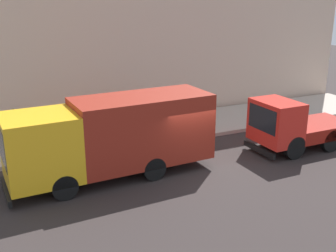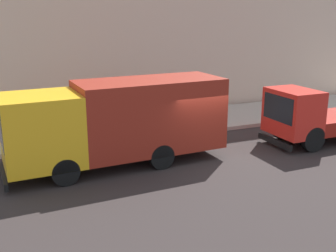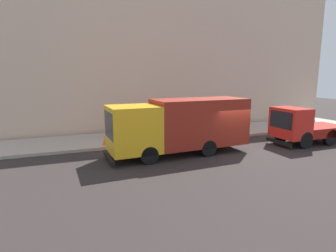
# 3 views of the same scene
# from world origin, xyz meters

# --- Properties ---
(ground) EXTENTS (80.00, 80.00, 0.00)m
(ground) POSITION_xyz_m (0.00, 0.00, 0.00)
(ground) COLOR #2F2726
(sidewalk) EXTENTS (4.28, 30.00, 0.18)m
(sidewalk) POSITION_xyz_m (5.14, 0.00, 0.09)
(sidewalk) COLOR #B2A295
(sidewalk) RESTS_ON ground
(building_facade) EXTENTS (0.50, 30.00, 11.76)m
(building_facade) POSITION_xyz_m (7.78, 0.00, 5.88)
(building_facade) COLOR beige
(building_facade) RESTS_ON ground
(large_utility_truck) EXTENTS (2.68, 8.09, 3.10)m
(large_utility_truck) POSITION_xyz_m (0.61, 3.06, 1.71)
(large_utility_truck) COLOR yellow
(large_utility_truck) RESTS_ON ground
(small_flatbed_truck) EXTENTS (2.22, 4.99, 2.41)m
(small_flatbed_truck) POSITION_xyz_m (-0.02, -5.23, 1.13)
(small_flatbed_truck) COLOR red
(small_flatbed_truck) RESTS_ON ground
(pedestrian_walking) EXTENTS (0.53, 0.53, 1.70)m
(pedestrian_walking) POSITION_xyz_m (5.67, 6.20, 1.07)
(pedestrian_walking) COLOR black
(pedestrian_walking) RESTS_ON sidewalk
(traffic_cone_orange) EXTENTS (0.45, 0.45, 0.65)m
(traffic_cone_orange) POSITION_xyz_m (3.57, 6.77, 0.50)
(traffic_cone_orange) COLOR orange
(traffic_cone_orange) RESTS_ON sidewalk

